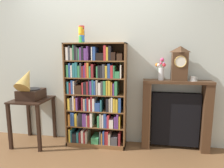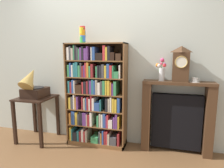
{
  "view_description": "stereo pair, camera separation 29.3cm",
  "coord_description": "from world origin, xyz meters",
  "px_view_note": "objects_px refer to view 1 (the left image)",
  "views": [
    {
      "loc": [
        0.71,
        -2.71,
        1.46
      ],
      "look_at": [
        0.25,
        0.15,
        0.97
      ],
      "focal_mm": 31.49,
      "sensor_mm": 36.0,
      "label": 1
    },
    {
      "loc": [
        0.99,
        -2.64,
        1.46
      ],
      "look_at": [
        0.25,
        0.15,
        0.97
      ],
      "focal_mm": 31.49,
      "sensor_mm": 36.0,
      "label": 2
    }
  ],
  "objects_px": {
    "cup_stack": "(82,34)",
    "fireplace_mantel": "(175,115)",
    "side_table_left": "(32,110)",
    "mantel_clock": "(180,63)",
    "flower_vase": "(161,70)",
    "bookshelf": "(95,97)",
    "teacup_with_saucer": "(193,79)",
    "gramophone": "(29,87)"
  },
  "relations": [
    {
      "from": "side_table_left",
      "to": "mantel_clock",
      "type": "distance_m",
      "value": 2.34
    },
    {
      "from": "mantel_clock",
      "to": "cup_stack",
      "type": "bearing_deg",
      "value": -177.86
    },
    {
      "from": "side_table_left",
      "to": "fireplace_mantel",
      "type": "xyz_separation_m",
      "value": [
        2.19,
        0.18,
        -0.04
      ]
    },
    {
      "from": "cup_stack",
      "to": "teacup_with_saucer",
      "type": "xyz_separation_m",
      "value": [
        1.6,
        0.06,
        -0.63
      ]
    },
    {
      "from": "side_table_left",
      "to": "mantel_clock",
      "type": "relative_size",
      "value": 1.49
    },
    {
      "from": "cup_stack",
      "to": "side_table_left",
      "type": "distance_m",
      "value": 1.41
    },
    {
      "from": "fireplace_mantel",
      "to": "mantel_clock",
      "type": "xyz_separation_m",
      "value": [
        0.02,
        -0.02,
        0.77
      ]
    },
    {
      "from": "cup_stack",
      "to": "gramophone",
      "type": "distance_m",
      "value": 1.12
    },
    {
      "from": "cup_stack",
      "to": "fireplace_mantel",
      "type": "distance_m",
      "value": 1.83
    },
    {
      "from": "side_table_left",
      "to": "mantel_clock",
      "type": "height_order",
      "value": "mantel_clock"
    },
    {
      "from": "bookshelf",
      "to": "teacup_with_saucer",
      "type": "height_order",
      "value": "bookshelf"
    },
    {
      "from": "cup_stack",
      "to": "flower_vase",
      "type": "relative_size",
      "value": 0.75
    },
    {
      "from": "fireplace_mantel",
      "to": "teacup_with_saucer",
      "type": "relative_size",
      "value": 7.95
    },
    {
      "from": "bookshelf",
      "to": "gramophone",
      "type": "relative_size",
      "value": 3.0
    },
    {
      "from": "fireplace_mantel",
      "to": "flower_vase",
      "type": "distance_m",
      "value": 0.72
    },
    {
      "from": "bookshelf",
      "to": "side_table_left",
      "type": "distance_m",
      "value": 1.02
    },
    {
      "from": "gramophone",
      "to": "mantel_clock",
      "type": "xyz_separation_m",
      "value": [
        2.21,
        0.22,
        0.36
      ]
    },
    {
      "from": "mantel_clock",
      "to": "flower_vase",
      "type": "bearing_deg",
      "value": 179.92
    },
    {
      "from": "bookshelf",
      "to": "flower_vase",
      "type": "height_order",
      "value": "bookshelf"
    },
    {
      "from": "flower_vase",
      "to": "teacup_with_saucer",
      "type": "bearing_deg",
      "value": 0.25
    },
    {
      "from": "bookshelf",
      "to": "gramophone",
      "type": "xyz_separation_m",
      "value": [
        -0.99,
        -0.17,
        0.16
      ]
    },
    {
      "from": "cup_stack",
      "to": "gramophone",
      "type": "height_order",
      "value": "cup_stack"
    },
    {
      "from": "mantel_clock",
      "to": "teacup_with_saucer",
      "type": "relative_size",
      "value": 3.69
    },
    {
      "from": "side_table_left",
      "to": "teacup_with_saucer",
      "type": "bearing_deg",
      "value": 3.89
    },
    {
      "from": "cup_stack",
      "to": "mantel_clock",
      "type": "height_order",
      "value": "cup_stack"
    },
    {
      "from": "bookshelf",
      "to": "flower_vase",
      "type": "bearing_deg",
      "value": 2.99
    },
    {
      "from": "side_table_left",
      "to": "fireplace_mantel",
      "type": "height_order",
      "value": "fireplace_mantel"
    },
    {
      "from": "bookshelf",
      "to": "flower_vase",
      "type": "distance_m",
      "value": 1.06
    },
    {
      "from": "side_table_left",
      "to": "flower_vase",
      "type": "distance_m",
      "value": 2.07
    },
    {
      "from": "fireplace_mantel",
      "to": "bookshelf",
      "type": "bearing_deg",
      "value": -176.64
    },
    {
      "from": "fireplace_mantel",
      "to": "mantel_clock",
      "type": "bearing_deg",
      "value": -53.12
    },
    {
      "from": "bookshelf",
      "to": "fireplace_mantel",
      "type": "xyz_separation_m",
      "value": [
        1.21,
        0.07,
        -0.25
      ]
    },
    {
      "from": "side_table_left",
      "to": "flower_vase",
      "type": "bearing_deg",
      "value": 4.71
    },
    {
      "from": "teacup_with_saucer",
      "to": "side_table_left",
      "type": "bearing_deg",
      "value": -176.11
    },
    {
      "from": "flower_vase",
      "to": "fireplace_mantel",
      "type": "bearing_deg",
      "value": 4.86
    },
    {
      "from": "side_table_left",
      "to": "teacup_with_saucer",
      "type": "xyz_separation_m",
      "value": [
        2.4,
        0.16,
        0.52
      ]
    },
    {
      "from": "side_table_left",
      "to": "flower_vase",
      "type": "xyz_separation_m",
      "value": [
        1.96,
        0.16,
        0.64
      ]
    },
    {
      "from": "cup_stack",
      "to": "fireplace_mantel",
      "type": "height_order",
      "value": "cup_stack"
    },
    {
      "from": "bookshelf",
      "to": "fireplace_mantel",
      "type": "bearing_deg",
      "value": 3.36
    },
    {
      "from": "cup_stack",
      "to": "flower_vase",
      "type": "bearing_deg",
      "value": 2.62
    },
    {
      "from": "cup_stack",
      "to": "side_table_left",
      "type": "xyz_separation_m",
      "value": [
        -0.8,
        -0.11,
        -1.15
      ]
    },
    {
      "from": "side_table_left",
      "to": "gramophone",
      "type": "height_order",
      "value": "gramophone"
    }
  ]
}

